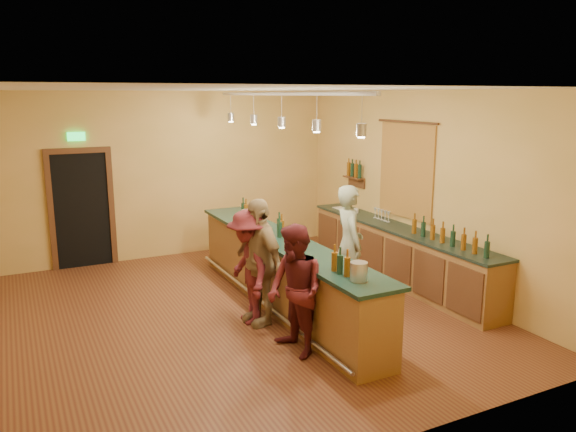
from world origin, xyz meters
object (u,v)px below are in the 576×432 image
tasting_bar (282,268)px  bar_stool (294,250)px  customer_b (259,262)px  customer_c (248,267)px  back_counter (398,253)px  bartender (349,244)px  customer_a (295,291)px

tasting_bar → bar_stool: tasting_bar is taller
customer_b → customer_c: 0.17m
back_counter → bar_stool: size_ratio=6.03×
back_counter → bar_stool: bearing=161.6°
tasting_bar → bartender: bartender is taller
bartender → customer_b: (-1.55, -0.14, -0.02)m
customer_a → customer_c: bearing=-179.3°
customer_a → bar_stool: (1.12, 2.24, -0.20)m
customer_c → bar_stool: customer_c is taller
tasting_bar → back_counter: bearing=4.5°
customer_a → bar_stool: 2.52m
customer_a → customer_c: customer_a is taller
tasting_bar → bar_stool: bearing=52.5°
tasting_bar → bar_stool: size_ratio=6.76×
customer_a → bar_stool: customer_a is taller
bartender → bar_stool: 1.14m
customer_a → customer_c: size_ratio=1.02×
back_counter → tasting_bar: (-2.29, -0.18, 0.12)m
customer_a → customer_c: (-0.12, 1.19, -0.01)m
back_counter → bartender: size_ratio=2.51×
tasting_bar → bar_stool: (0.58, 0.75, 0.00)m
customer_a → bar_stool: bearing=148.5°
back_counter → customer_a: 3.31m
tasting_bar → bartender: (1.01, -0.26, 0.30)m
back_counter → bar_stool: 1.81m
back_counter → customer_b: size_ratio=2.57×
tasting_bar → customer_c: customer_c is taller
bar_stool → customer_b: bearing=-134.4°
customer_b → customer_a: bearing=-9.5°
bartender → bar_stool: bartender is taller
back_counter → customer_a: size_ratio=2.80×
bartender → bar_stool: (-0.43, 1.01, -0.30)m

